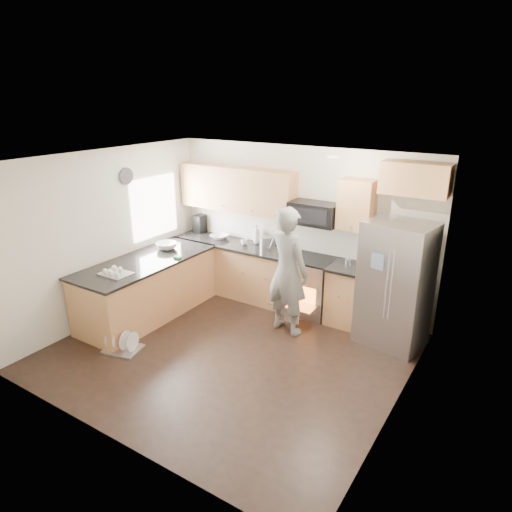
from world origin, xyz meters
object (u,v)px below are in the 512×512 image
Objects in this scene: stove_range at (309,273)px; refrigerator at (395,285)px; dish_rack at (122,345)px; person at (287,271)px.

stove_range is 1.01× the size of refrigerator.
dish_rack is (-1.62, -2.44, -0.60)m from stove_range.
stove_range is at bearing 56.44° from dish_rack.
refrigerator is 0.93× the size of person.
stove_range is 1.46m from refrigerator.
dish_rack is at bearing -135.74° from refrigerator.
dish_rack is at bearing 57.13° from person.
stove_range reaches higher than refrigerator.
stove_range is 2.99m from dish_rack.
refrigerator is 3.84m from dish_rack.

